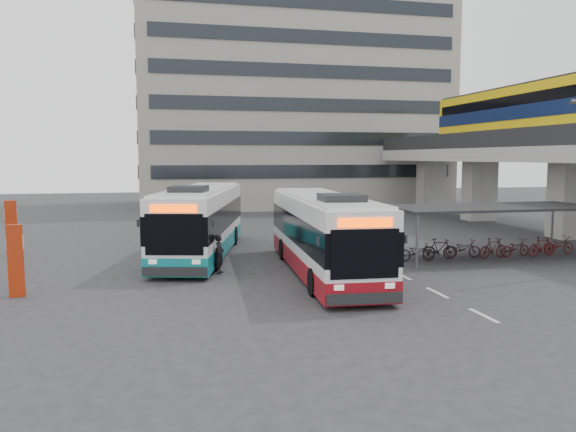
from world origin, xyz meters
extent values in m
plane|color=#28282B|center=(0.00, 0.00, 0.00)|extent=(120.00, 120.00, 0.00)
cube|color=gray|center=(17.00, 8.00, 2.30)|extent=(2.20, 1.60, 4.60)
cube|color=gray|center=(17.00, 18.00, 2.30)|extent=(2.20, 1.60, 4.60)
cube|color=gray|center=(17.00, 26.00, 2.30)|extent=(2.20, 1.60, 4.60)
cube|color=gray|center=(17.00, 12.00, 5.05)|extent=(8.00, 32.00, 0.90)
cube|color=black|center=(13.25, 12.00, 6.05)|extent=(0.35, 32.00, 1.10)
cube|color=#DFB50D|center=(17.00, 11.95, 7.60)|extent=(2.90, 20.00, 3.90)
cube|color=#0A163A|center=(17.00, 11.95, 7.80)|extent=(2.98, 20.02, 0.90)
cube|color=black|center=(17.00, 11.95, 8.60)|extent=(2.96, 19.20, 0.70)
cube|color=black|center=(17.00, 11.95, 9.55)|extent=(2.70, 19.60, 0.25)
cylinder|color=#595B60|center=(3.70, 4.80, 1.20)|extent=(0.12, 0.12, 2.40)
cylinder|color=#595B60|center=(13.30, 4.80, 1.20)|extent=(0.12, 0.12, 2.40)
cylinder|color=#595B60|center=(3.70, 1.20, 1.20)|extent=(0.12, 0.12, 2.40)
cube|color=black|center=(8.50, 3.00, 2.48)|extent=(10.00, 4.00, 0.12)
imported|color=black|center=(4.50, 3.00, 0.45)|extent=(1.71, 0.60, 0.90)
imported|color=black|center=(5.83, 3.00, 0.50)|extent=(1.66, 0.47, 1.00)
imported|color=black|center=(7.17, 3.00, 0.45)|extent=(1.71, 0.60, 0.90)
imported|color=black|center=(8.50, 3.00, 0.50)|extent=(1.66, 0.47, 1.00)
imported|color=#350C0F|center=(9.83, 3.00, 0.45)|extent=(1.71, 0.60, 0.90)
imported|color=#3F0C0F|center=(11.17, 3.00, 0.50)|extent=(1.66, 0.47, 1.00)
imported|color=#490C0F|center=(12.50, 3.00, 0.45)|extent=(1.71, 0.60, 0.90)
cube|color=gray|center=(6.00, 36.00, 12.50)|extent=(30.00, 15.00, 25.00)
cube|color=beige|center=(2.50, -6.00, 0.01)|extent=(0.15, 1.60, 0.01)
cube|color=beige|center=(2.50, -3.00, 0.01)|extent=(0.15, 1.60, 0.01)
cube|color=beige|center=(2.50, 0.00, 0.01)|extent=(0.15, 1.60, 0.01)
cube|color=white|center=(-0.55, 1.31, 1.82)|extent=(3.31, 12.11, 2.74)
cube|color=maroon|center=(-0.55, 1.31, 0.55)|extent=(3.35, 12.16, 0.75)
cube|color=black|center=(-0.55, 1.31, 1.95)|extent=(3.37, 12.14, 1.15)
cube|color=#FF4000|center=(-0.93, -4.66, 2.84)|extent=(1.78, 0.19, 0.30)
cube|color=black|center=(-0.74, -1.67, 3.41)|extent=(1.63, 1.69, 0.28)
cylinder|color=black|center=(-1.98, -2.43, 0.50)|extent=(0.36, 1.01, 1.00)
cylinder|color=black|center=(0.86, 4.58, 0.50)|extent=(0.36, 1.01, 1.00)
cube|color=white|center=(-5.25, 6.86, 1.86)|extent=(5.48, 12.52, 2.81)
cube|color=#0D777C|center=(-5.25, 6.86, 0.56)|extent=(5.53, 12.57, 0.77)
cube|color=black|center=(-5.25, 6.86, 1.99)|extent=(5.54, 12.56, 1.17)
cube|color=#FF4000|center=(-6.72, 0.91, 2.91)|extent=(1.79, 0.52, 0.31)
cube|color=black|center=(-5.98, 3.89, 3.49)|extent=(1.91, 1.96, 0.29)
cylinder|color=black|center=(-7.38, 3.35, 0.51)|extent=(0.54, 1.07, 1.02)
cylinder|color=black|center=(-3.23, 9.90, 0.51)|extent=(0.54, 1.07, 1.02)
imported|color=black|center=(-4.84, 2.18, 0.84)|extent=(0.57, 0.70, 1.67)
cube|color=black|center=(9.10, -1.42, 7.07)|extent=(0.34, 0.23, 0.11)
cube|color=#A2250A|center=(-12.19, -0.26, 1.28)|extent=(0.52, 0.18, 2.57)
cube|color=white|center=(-12.19, -0.26, 1.95)|extent=(0.56, 0.06, 0.51)
cube|color=#A2250A|center=(-14.48, 8.80, 1.38)|extent=(0.58, 0.29, 2.77)
cube|color=white|center=(-14.48, 8.80, 2.10)|extent=(0.59, 0.18, 0.55)
camera|label=1|loc=(-7.18, -21.21, 4.90)|focal=35.00mm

